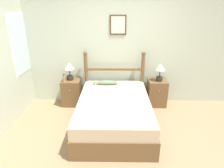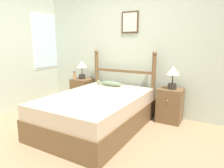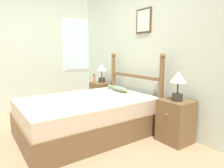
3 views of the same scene
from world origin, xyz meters
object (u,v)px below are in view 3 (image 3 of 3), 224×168
(table_lamp_right, at_px, (178,81))
(bottle, at_px, (94,78))
(bed, at_px, (87,116))
(fish_pillow, at_px, (118,89))
(nightstand_right, at_px, (175,121))
(nightstand_left, at_px, (101,96))
(table_lamp_left, at_px, (102,70))

(table_lamp_right, xyz_separation_m, bottle, (-2.10, -0.10, -0.18))
(table_lamp_right, height_order, bottle, table_lamp_right)
(bed, bearing_deg, table_lamp_right, 40.45)
(bed, distance_m, fish_pillow, 0.82)
(nightstand_right, bearing_deg, table_lamp_right, -39.87)
(nightstand_left, bearing_deg, nightstand_right, 0.00)
(nightstand_right, xyz_separation_m, table_lamp_left, (-1.98, 0.02, 0.57))
(bottle, bearing_deg, nightstand_right, 3.13)
(table_lamp_left, xyz_separation_m, fish_pillow, (0.82, -0.16, -0.27))
(bed, height_order, nightstand_left, nightstand_left)
(nightstand_right, bearing_deg, table_lamp_left, 179.32)
(fish_pillow, bearing_deg, nightstand_left, 170.18)
(table_lamp_right, bearing_deg, bed, -139.55)
(nightstand_left, xyz_separation_m, fish_pillow, (0.81, -0.14, 0.30))
(bottle, bearing_deg, table_lamp_left, 53.65)
(nightstand_right, xyz_separation_m, table_lamp_right, (0.02, -0.02, 0.57))
(nightstand_left, distance_m, table_lamp_left, 0.57)
(bed, distance_m, nightstand_left, 1.31)
(bottle, bearing_deg, bed, -34.71)
(bed, height_order, table_lamp_right, table_lamp_right)
(nightstand_right, bearing_deg, fish_pillow, -173.10)
(fish_pillow, bearing_deg, bottle, 178.37)
(bed, relative_size, nightstand_left, 3.28)
(nightstand_left, relative_size, table_lamp_right, 1.48)
(bed, xyz_separation_m, nightstand_right, (0.98, 0.87, 0.03))
(table_lamp_left, bearing_deg, fish_pillow, -11.23)
(nightstand_right, distance_m, fish_pillow, 1.20)
(nightstand_left, distance_m, nightstand_right, 1.96)
(nightstand_right, xyz_separation_m, fish_pillow, (-1.15, -0.14, 0.30))
(nightstand_left, height_order, bottle, bottle)
(bed, bearing_deg, table_lamp_left, 138.00)
(table_lamp_left, height_order, fish_pillow, table_lamp_left)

